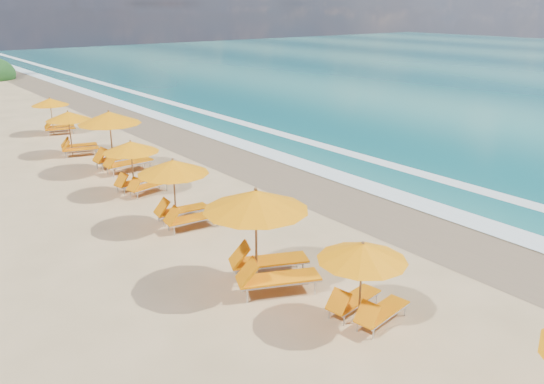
{
  "coord_description": "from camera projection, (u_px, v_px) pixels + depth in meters",
  "views": [
    {
      "loc": [
        -9.94,
        -12.87,
        6.76
      ],
      "look_at": [
        0.0,
        0.0,
        1.2
      ],
      "focal_mm": 36.45,
      "sensor_mm": 36.0,
      "label": 1
    }
  ],
  "objects": [
    {
      "name": "station_3",
      "position": [
        365.0,
        276.0,
        12.06
      ],
      "size": [
        2.36,
        2.24,
        2.0
      ],
      "rotation": [
        0.0,
        0.0,
        0.15
      ],
      "color": "olive",
      "rests_on": "ground"
    },
    {
      "name": "station_7",
      "position": [
        116.0,
        137.0,
        23.12
      ],
      "size": [
        2.94,
        2.74,
        2.64
      ],
      "rotation": [
        0.0,
        0.0,
        0.06
      ],
      "color": "olive",
      "rests_on": "ground"
    },
    {
      "name": "surf_foam",
      "position": [
        408.0,
        186.0,
        21.44
      ],
      "size": [
        4.0,
        160.0,
        0.01
      ],
      "color": "white",
      "rests_on": "ground"
    },
    {
      "name": "station_9",
      "position": [
        54.0,
        113.0,
        29.96
      ],
      "size": [
        2.47,
        2.39,
        2.0
      ],
      "rotation": [
        0.0,
        0.0,
        -0.25
      ],
      "color": "olive",
      "rests_on": "ground"
    },
    {
      "name": "station_5",
      "position": [
        180.0,
        188.0,
        17.35
      ],
      "size": [
        2.62,
        2.47,
        2.27
      ],
      "rotation": [
        0.0,
        0.0,
        -0.11
      ],
      "color": "olive",
      "rests_on": "ground"
    },
    {
      "name": "station_6",
      "position": [
        136.0,
        163.0,
        20.41
      ],
      "size": [
        2.52,
        2.41,
        2.08
      ],
      "rotation": [
        0.0,
        0.0,
        0.2
      ],
      "color": "olive",
      "rests_on": "ground"
    },
    {
      "name": "station_4",
      "position": [
        264.0,
        231.0,
        13.53
      ],
      "size": [
        3.44,
        3.41,
        2.63
      ],
      "rotation": [
        0.0,
        0.0,
        -0.42
      ],
      "color": "olive",
      "rests_on": "ground"
    },
    {
      "name": "wet_sand",
      "position": [
        360.0,
        201.0,
        19.88
      ],
      "size": [
        4.0,
        160.0,
        0.01
      ],
      "primitive_type": "cube",
      "color": "#7C694A",
      "rests_on": "ground"
    },
    {
      "name": "station_8",
      "position": [
        74.0,
        130.0,
        25.77
      ],
      "size": [
        2.61,
        2.52,
        2.1
      ],
      "rotation": [
        0.0,
        0.0,
        -0.26
      ],
      "color": "olive",
      "rests_on": "ground"
    },
    {
      "name": "ground",
      "position": [
        272.0,
        228.0,
        17.57
      ],
      "size": [
        160.0,
        160.0,
        0.0
      ],
      "primitive_type": "plane",
      "color": "tan",
      "rests_on": "ground"
    }
  ]
}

